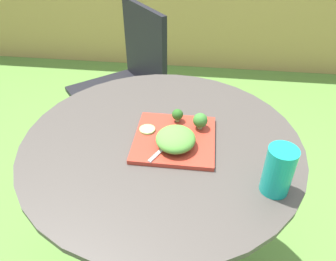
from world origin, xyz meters
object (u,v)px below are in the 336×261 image
object	(u,v)px
patio_chair	(129,76)
drinking_glass	(278,173)
salad_plate	(174,140)
fork	(168,144)

from	to	relation	value
patio_chair	drinking_glass	distance (m)	1.21
patio_chair	salad_plate	distance (m)	0.93
patio_chair	salad_plate	size ratio (longest dim) A/B	3.63
patio_chair	fork	distance (m)	0.95
salad_plate	fork	size ratio (longest dim) A/B	1.71
drinking_glass	fork	xyz separation A→B (m)	(-0.30, 0.13, -0.04)
patio_chair	drinking_glass	world-z (taller)	patio_chair
salad_plate	fork	xyz separation A→B (m)	(-0.02, -0.04, 0.01)
salad_plate	fork	world-z (taller)	fork
drinking_glass	fork	size ratio (longest dim) A/B	0.94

